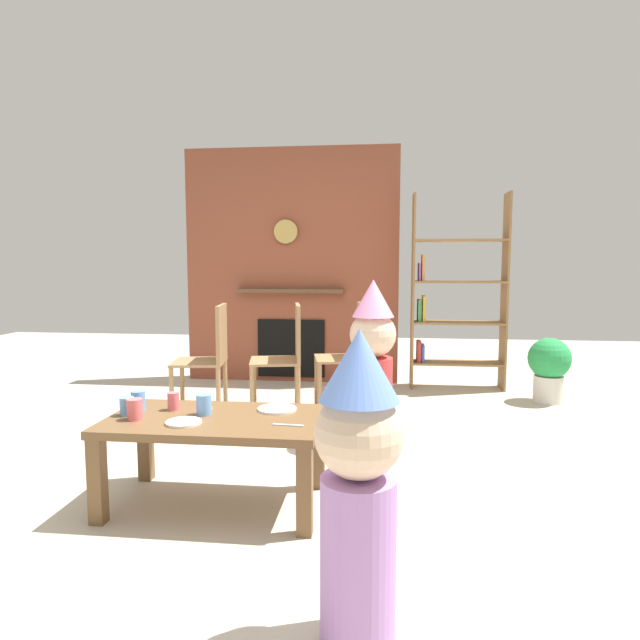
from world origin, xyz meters
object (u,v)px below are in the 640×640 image
object	(u,v)px
child_in_pink	(373,359)
dining_chair_middle	(287,352)
coffee_table	(215,431)
potted_plant_tall	(549,366)
paper_cup_far_right	(127,406)
paper_plate_rear	(184,422)
dining_chair_left	(210,353)
birthday_cake_slice	(203,403)
child_with_cone_hat	(359,480)
paper_cup_far_left	(138,401)
paper_cup_near_right	(204,405)
dining_chair_right	(351,350)
paper_plate_front	(277,409)
paper_cup_near_left	(173,401)
bookshelf	(453,299)
paper_cup_center	(135,409)

from	to	relation	value
child_in_pink	dining_chair_middle	world-z (taller)	child_in_pink
coffee_table	potted_plant_tall	distance (m)	3.27
paper_cup_far_right	paper_plate_rear	size ratio (longest dim) A/B	0.54
child_in_pink	dining_chair_left	xyz separation A→B (m)	(-1.30, 0.56, -0.08)
birthday_cake_slice	child_with_cone_hat	size ratio (longest dim) A/B	0.10
coffee_table	dining_chair_middle	xyz separation A→B (m)	(0.07, 1.68, 0.13)
paper_cup_far_left	birthday_cake_slice	world-z (taller)	paper_cup_far_left
coffee_table	paper_cup_near_right	bearing A→B (deg)	155.45
paper_cup_far_left	coffee_table	bearing A→B (deg)	-8.88
coffee_table	paper_cup_far_left	distance (m)	0.46
child_with_cone_hat	dining_chair_right	world-z (taller)	child_with_cone_hat
coffee_table	dining_chair_left	distance (m)	1.66
paper_cup_far_right	birthday_cake_slice	world-z (taller)	paper_cup_far_right
paper_cup_near_right	paper_cup_far_right	distance (m)	0.39
paper_plate_front	dining_chair_middle	size ratio (longest dim) A/B	0.23
child_with_cone_hat	potted_plant_tall	size ratio (longest dim) A/B	1.78
paper_cup_far_left	birthday_cake_slice	xyz separation A→B (m)	(0.32, 0.07, -0.02)
paper_cup_near_right	dining_chair_right	xyz separation A→B (m)	(0.65, 1.82, 0.00)
coffee_table	child_in_pink	xyz separation A→B (m)	(0.77, 1.00, 0.21)
child_with_cone_hat	dining_chair_right	xyz separation A→B (m)	(-0.18, 2.77, -0.03)
coffee_table	paper_cup_far_right	world-z (taller)	paper_cup_far_right
paper_cup_far_right	birthday_cake_slice	distance (m)	0.38
paper_cup_near_left	dining_chair_right	world-z (taller)	dining_chair_right
child_in_pink	dining_chair_middle	distance (m)	0.98
dining_chair_right	child_in_pink	bearing A→B (deg)	92.17
dining_chair_right	paper_cup_near_left	bearing A→B (deg)	53.76
paper_plate_front	child_with_cone_hat	bearing A→B (deg)	-66.40
bookshelf	paper_cup_near_left	size ratio (longest dim) A/B	20.34
dining_chair_middle	bookshelf	bearing A→B (deg)	-153.20
dining_chair_left	dining_chair_right	size ratio (longest dim) A/B	1.00
paper_cup_far_right	child_with_cone_hat	size ratio (longest dim) A/B	0.09
birthday_cake_slice	dining_chair_left	world-z (taller)	dining_chair_left
dining_chair_left	potted_plant_tall	world-z (taller)	dining_chair_left
paper_cup_center	paper_cup_far_left	distance (m)	0.17
birthday_cake_slice	dining_chair_right	bearing A→B (deg)	68.02
paper_plate_front	child_with_cone_hat	xyz separation A→B (m)	(0.47, -1.08, 0.08)
bookshelf	paper_cup_near_left	distance (m)	3.25
paper_cup_far_left	child_with_cone_hat	distance (m)	1.55
paper_cup_far_right	child_in_pink	xyz separation A→B (m)	(1.23, 1.03, 0.09)
coffee_table	child_in_pink	world-z (taller)	child_in_pink
paper_cup_far_left	paper_plate_front	xyz separation A→B (m)	(0.72, 0.09, -0.05)
child_in_pink	potted_plant_tall	bearing A→B (deg)	168.16
paper_cup_near_left	paper_cup_near_right	bearing A→B (deg)	-20.48
paper_cup_near_right	dining_chair_left	distance (m)	1.60
paper_cup_far_left	paper_cup_far_right	xyz separation A→B (m)	(-0.02, -0.09, -0.01)
coffee_table	paper_plate_rear	size ratio (longest dim) A/B	6.25
paper_cup_far_left	paper_plate_rear	size ratio (longest dim) A/B	0.61
paper_plate_front	dining_chair_right	size ratio (longest dim) A/B	0.23
coffee_table	dining_chair_right	xyz separation A→B (m)	(0.58, 1.85, 0.13)
paper_cup_near_left	paper_cup_far_left	distance (m)	0.18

